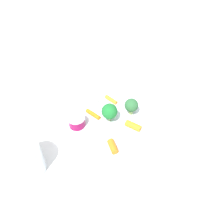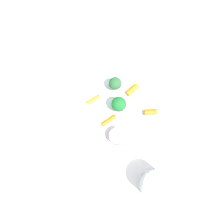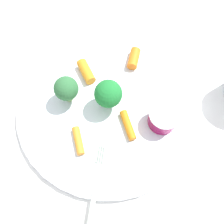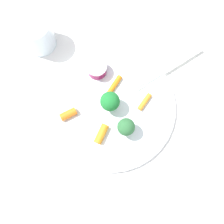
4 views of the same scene
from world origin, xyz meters
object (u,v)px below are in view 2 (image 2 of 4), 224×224
at_px(carrot_stick_1, 133,90).
at_px(fork, 64,117).
at_px(plate, 118,108).
at_px(carrot_stick_2, 93,100).
at_px(sauce_cup, 117,137).
at_px(broccoli_floret_1, 115,84).
at_px(drinking_glass, 156,185).
at_px(broccoli_floret_0, 119,104).
at_px(carrot_stick_3, 109,121).
at_px(carrot_stick_0, 151,111).

distance_m(carrot_stick_1, fork, 0.23).
distance_m(plate, fork, 0.17).
bearing_deg(carrot_stick_2, plate, -97.84).
bearing_deg(sauce_cup, broccoli_floret_1, 11.44).
bearing_deg(drinking_glass, plate, 32.70).
distance_m(broccoli_floret_0, carrot_stick_1, 0.07).
bearing_deg(carrot_stick_1, carrot_stick_3, 152.47).
distance_m(plate, carrot_stick_2, 0.08).
distance_m(sauce_cup, carrot_stick_2, 0.14).
relative_size(broccoli_floret_0, fork, 0.31).
relative_size(plate, carrot_stick_0, 8.00).
relative_size(sauce_cup, carrot_stick_1, 1.07).
relative_size(carrot_stick_3, drinking_glass, 0.57).
distance_m(broccoli_floret_1, carrot_stick_2, 0.08).
xyz_separation_m(carrot_stick_1, carrot_stick_2, (-0.05, 0.11, -0.00)).
bearing_deg(broccoli_floret_0, broccoli_floret_1, 19.37).
relative_size(broccoli_floret_1, carrot_stick_0, 1.39).
xyz_separation_m(plate, broccoli_floret_1, (0.06, 0.02, 0.04)).
bearing_deg(plate, sauce_cup, -173.46).
height_order(sauce_cup, carrot_stick_2, sauce_cup).
distance_m(carrot_stick_2, carrot_stick_3, 0.08).
relative_size(plate, carrot_stick_1, 6.89).
relative_size(sauce_cup, drinking_glass, 0.55).
bearing_deg(carrot_stick_0, plate, 91.44).
xyz_separation_m(plate, carrot_stick_0, (0.00, -0.10, 0.01)).
height_order(carrot_stick_2, drinking_glass, drinking_glass).
bearing_deg(drinking_glass, broccoli_floret_0, 32.32).
bearing_deg(sauce_cup, broccoli_floret_0, 5.82).
bearing_deg(broccoli_floret_0, carrot_stick_0, -89.39).
relative_size(carrot_stick_0, drinking_glass, 0.45).
xyz_separation_m(carrot_stick_0, carrot_stick_3, (-0.05, 0.12, -0.00)).
height_order(carrot_stick_1, carrot_stick_3, carrot_stick_1).
bearing_deg(carrot_stick_0, fork, 102.92).
height_order(broccoli_floret_0, carrot_stick_2, broccoli_floret_0).
bearing_deg(broccoli_floret_1, carrot_stick_1, -91.73).
bearing_deg(carrot_stick_2, drinking_glass, -135.58).
xyz_separation_m(broccoli_floret_1, carrot_stick_1, (-0.00, -0.06, -0.02)).
xyz_separation_m(carrot_stick_1, carrot_stick_3, (-0.11, 0.06, -0.00)).
xyz_separation_m(fork, drinking_glass, (-0.15, -0.29, 0.03)).
bearing_deg(broccoli_floret_1, fork, 131.23).
relative_size(broccoli_floret_0, carrot_stick_3, 1.18).
height_order(plate, sauce_cup, sauce_cup).
height_order(carrot_stick_0, carrot_stick_1, same).
xyz_separation_m(broccoli_floret_0, carrot_stick_3, (-0.05, 0.02, -0.03)).
relative_size(carrot_stick_0, fork, 0.20).
distance_m(carrot_stick_1, drinking_glass, 0.28).
height_order(carrot_stick_0, fork, carrot_stick_0).
bearing_deg(carrot_stick_0, broccoli_floret_1, 62.74).
height_order(broccoli_floret_0, carrot_stick_3, broccoli_floret_0).
height_order(plate, drinking_glass, drinking_glass).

